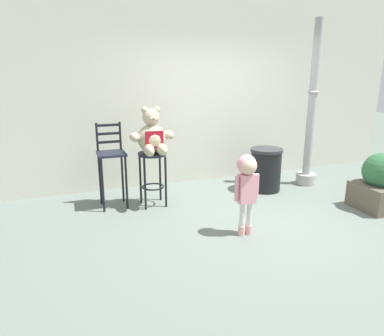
# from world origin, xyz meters

# --- Properties ---
(ground_plane) EXTENTS (24.00, 24.00, 0.00)m
(ground_plane) POSITION_xyz_m (0.00, 0.00, 0.00)
(ground_plane) COLOR slate
(building_wall) EXTENTS (7.75, 0.30, 3.27)m
(building_wall) POSITION_xyz_m (0.00, 2.09, 1.63)
(building_wall) COLOR beige
(building_wall) RESTS_ON ground_plane
(bar_stool_with_teddy) EXTENTS (0.40, 0.40, 0.78)m
(bar_stool_with_teddy) POSITION_xyz_m (-1.18, 1.04, 0.56)
(bar_stool_with_teddy) COLOR #1D202E
(bar_stool_with_teddy) RESTS_ON ground_plane
(teddy_bear) EXTENTS (0.62, 0.56, 0.64)m
(teddy_bear) POSITION_xyz_m (-1.18, 1.00, 1.01)
(teddy_bear) COLOR tan
(teddy_bear) RESTS_ON bar_stool_with_teddy
(child_walking) EXTENTS (0.31, 0.25, 0.97)m
(child_walking) POSITION_xyz_m (-0.40, -0.30, 0.70)
(child_walking) COLOR #E0A49A
(child_walking) RESTS_ON ground_plane
(trash_bin) EXTENTS (0.51, 0.51, 0.69)m
(trash_bin) POSITION_xyz_m (0.70, 1.04, 0.35)
(trash_bin) COLOR black
(trash_bin) RESTS_ON ground_plane
(lamppost) EXTENTS (0.33, 0.33, 2.69)m
(lamppost) POSITION_xyz_m (1.54, 1.09, 1.05)
(lamppost) COLOR #A9AB9F
(lamppost) RESTS_ON ground_plane
(bar_chair_empty) EXTENTS (0.38, 0.38, 1.19)m
(bar_chair_empty) POSITION_xyz_m (-1.72, 1.19, 0.69)
(bar_chair_empty) COLOR #1D202E
(bar_chair_empty) RESTS_ON ground_plane
(planter_with_shrub) EXTENTS (0.59, 0.59, 0.80)m
(planter_with_shrub) POSITION_xyz_m (1.76, -0.21, 0.37)
(planter_with_shrub) COLOR brown
(planter_with_shrub) RESTS_ON ground_plane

